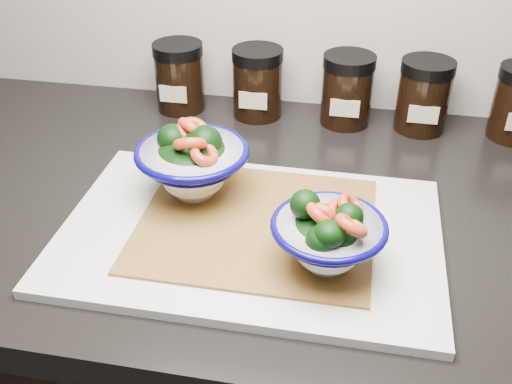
% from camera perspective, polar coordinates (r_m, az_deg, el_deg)
% --- Properties ---
extents(countertop, '(3.50, 0.60, 0.04)m').
position_cam_1_polar(countertop, '(0.80, 7.52, -2.45)').
color(countertop, black).
rests_on(countertop, cabinet).
extents(cutting_board, '(0.45, 0.30, 0.01)m').
position_cam_1_polar(cutting_board, '(0.72, -0.56, -4.00)').
color(cutting_board, silver).
rests_on(cutting_board, countertop).
extents(bamboo_mat, '(0.28, 0.24, 0.00)m').
position_cam_1_polar(bamboo_mat, '(0.72, -0.00, -3.03)').
color(bamboo_mat, '#A87832').
rests_on(bamboo_mat, cutting_board).
extents(bowl_left, '(0.14, 0.14, 0.11)m').
position_cam_1_polar(bowl_left, '(0.75, -6.00, 2.94)').
color(bowl_left, white).
rests_on(bowl_left, bamboo_mat).
extents(bowl_right, '(0.13, 0.13, 0.09)m').
position_cam_1_polar(bowl_right, '(0.64, 6.93, -4.20)').
color(bowl_right, white).
rests_on(bowl_right, bamboo_mat).
extents(spice_jar_a, '(0.08, 0.08, 0.11)m').
position_cam_1_polar(spice_jar_a, '(1.01, -7.30, 10.84)').
color(spice_jar_a, black).
rests_on(spice_jar_a, countertop).
extents(spice_jar_b, '(0.08, 0.08, 0.11)m').
position_cam_1_polar(spice_jar_b, '(0.98, 0.14, 10.37)').
color(spice_jar_b, black).
rests_on(spice_jar_b, countertop).
extents(spice_jar_c, '(0.08, 0.08, 0.11)m').
position_cam_1_polar(spice_jar_c, '(0.97, 8.67, 9.62)').
color(spice_jar_c, black).
rests_on(spice_jar_c, countertop).
extents(spice_jar_d, '(0.08, 0.08, 0.11)m').
position_cam_1_polar(spice_jar_d, '(0.97, 15.68, 8.84)').
color(spice_jar_d, black).
rests_on(spice_jar_d, countertop).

